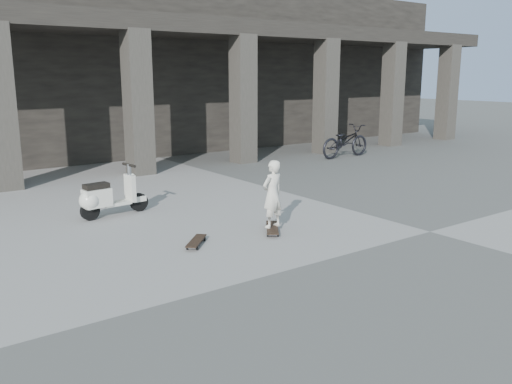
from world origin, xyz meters
TOP-DOWN VIEW (x-y plane):
  - ground at (0.00, 0.00)m, footprint 90.00×90.00m
  - colonnade at (-0.00, 13.77)m, footprint 28.00×8.82m
  - longboard at (-2.31, 1.69)m, footprint 0.69×0.84m
  - skateboard_spare at (-3.83, 1.82)m, footprint 0.65×0.65m
  - child at (-2.31, 1.69)m, footprint 0.48×0.36m
  - scooter at (-4.42, 4.44)m, footprint 1.47×0.53m
  - bicycle at (5.18, 7.30)m, footprint 2.13×0.79m

SIDE VIEW (x-z plane):
  - ground at x=0.00m, z-range 0.00..0.00m
  - skateboard_spare at x=-3.83m, z-range 0.02..0.11m
  - longboard at x=-2.31m, z-range 0.03..0.11m
  - scooter at x=-4.42m, z-range -0.11..0.92m
  - bicycle at x=5.18m, z-range 0.00..1.11m
  - child at x=-2.31m, z-range 0.09..1.31m
  - colonnade at x=0.00m, z-range 0.03..6.03m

